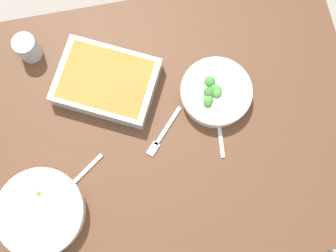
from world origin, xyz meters
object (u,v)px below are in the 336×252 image
object	(u,v)px
stew_bowl	(41,212)
spoon_by_broccoli	(218,121)
drink_cup	(28,48)
fork_on_table	(162,135)
baking_dish	(106,82)
broccoli_bowl	(216,92)
spoon_by_stew	(75,181)

from	to	relation	value
stew_bowl	spoon_by_broccoli	xyz separation A→B (m)	(0.56, 0.17, -0.03)
drink_cup	spoon_by_broccoli	bearing A→B (deg)	-31.66
drink_cup	fork_on_table	bearing A→B (deg)	-43.21
stew_bowl	baking_dish	size ratio (longest dim) A/B	0.70
broccoli_bowl	drink_cup	xyz separation A→B (m)	(-0.55, 0.25, 0.01)
baking_dish	fork_on_table	bearing A→B (deg)	-53.61
stew_bowl	spoon_by_broccoli	world-z (taller)	stew_bowl
baking_dish	drink_cup	xyz separation A→B (m)	(-0.23, 0.15, 0.00)
drink_cup	fork_on_table	size ratio (longest dim) A/B	0.60
stew_bowl	broccoli_bowl	size ratio (longest dim) A/B	1.15
baking_dish	fork_on_table	xyz separation A→B (m)	(0.14, -0.19, -0.03)
fork_on_table	stew_bowl	bearing A→B (deg)	-156.95
broccoli_bowl	spoon_by_stew	xyz separation A→B (m)	(-0.47, -0.19, -0.03)
stew_bowl	drink_cup	bearing A→B (deg)	87.64
stew_bowl	spoon_by_stew	distance (m)	0.13
spoon_by_stew	fork_on_table	distance (m)	0.30
stew_bowl	fork_on_table	size ratio (longest dim) A/B	1.80
broccoli_bowl	baking_dish	xyz separation A→B (m)	(-0.33, 0.10, 0.00)
spoon_by_stew	spoon_by_broccoli	distance (m)	0.47
broccoli_bowl	spoon_by_stew	world-z (taller)	broccoli_bowl
baking_dish	drink_cup	world-z (taller)	drink_cup
spoon_by_broccoli	broccoli_bowl	bearing A→B (deg)	85.42
broccoli_bowl	fork_on_table	size ratio (longest dim) A/B	1.56
stew_bowl	drink_cup	xyz separation A→B (m)	(0.02, 0.51, 0.01)
stew_bowl	fork_on_table	distance (m)	0.42
drink_cup	stew_bowl	bearing A→B (deg)	-92.36
stew_bowl	broccoli_bowl	world-z (taller)	broccoli_bowl
broccoli_bowl	spoon_by_broccoli	size ratio (longest dim) A/B	1.26
drink_cup	spoon_by_stew	bearing A→B (deg)	-79.46
drink_cup	fork_on_table	distance (m)	0.50
baking_dish	spoon_by_broccoli	xyz separation A→B (m)	(0.32, -0.18, -0.03)
broccoli_bowl	baking_dish	size ratio (longest dim) A/B	0.61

